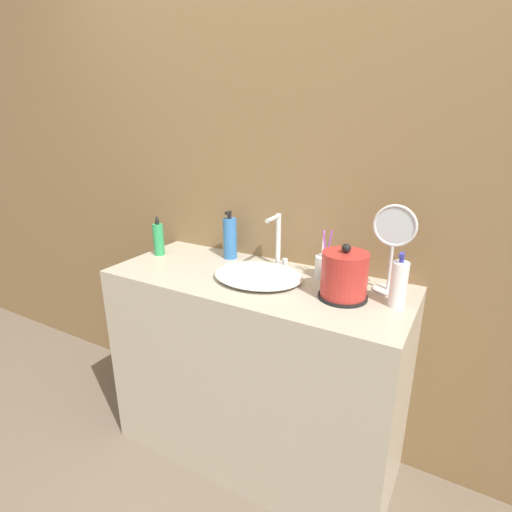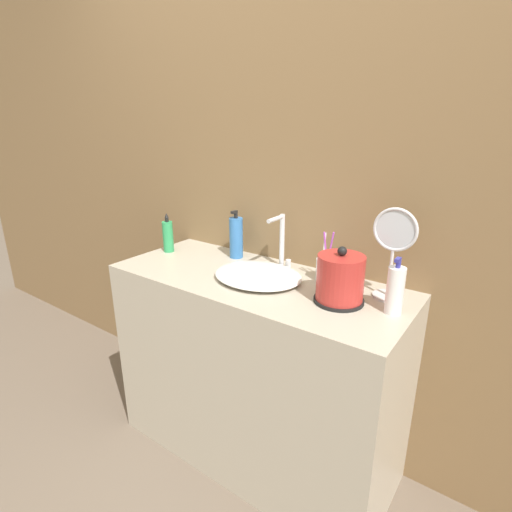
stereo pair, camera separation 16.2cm
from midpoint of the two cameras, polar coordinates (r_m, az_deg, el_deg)
ground_plane at (r=2.01m, az=-2.38°, el=-29.98°), size 12.00×12.00×0.00m
wall_back at (r=1.78m, az=7.87°, el=11.80°), size 6.00×0.04×2.60m
vanity_counter at (r=1.87m, az=2.47°, el=-16.03°), size 1.27×0.52×0.89m
sink_basin at (r=1.64m, az=3.09°, el=-2.76°), size 0.38×0.31×0.04m
faucet at (r=1.74m, az=6.34°, el=2.28°), size 0.06×0.12×0.24m
electric_kettle at (r=1.47m, az=15.04°, el=-3.47°), size 0.18×0.18×0.21m
toothbrush_cup at (r=1.66m, az=12.75°, el=-1.89°), size 0.08×0.08×0.21m
lotion_bottle at (r=1.88m, az=-0.39°, el=2.63°), size 0.06×0.06×0.23m
shampoo_bottle at (r=2.00m, az=-10.22°, el=2.80°), size 0.05×0.05×0.20m
mouthwash_bottle at (r=1.45m, az=22.34°, el=-4.58°), size 0.06×0.06×0.20m
vanity_mirror at (r=1.53m, az=21.92°, el=1.04°), size 0.16×0.11×0.34m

